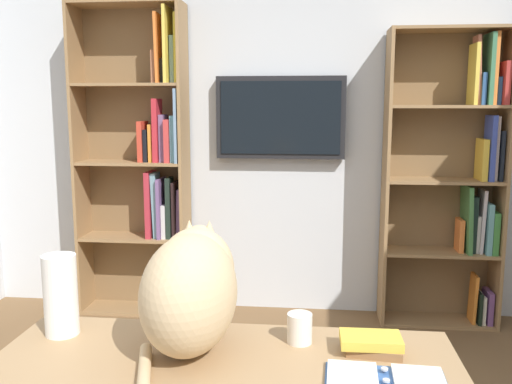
# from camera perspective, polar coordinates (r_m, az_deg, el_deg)

# --- Properties ---
(wall_back) EXTENTS (4.52, 0.06, 2.70)m
(wall_back) POSITION_cam_1_polar(r_m,az_deg,el_deg) (3.97, 3.01, 6.83)
(wall_back) COLOR silver
(wall_back) RESTS_ON ground
(bookshelf_left) EXTENTS (0.78, 0.28, 1.99)m
(bookshelf_left) POSITION_cam_1_polar(r_m,az_deg,el_deg) (3.95, 20.01, 1.33)
(bookshelf_left) COLOR #937047
(bookshelf_left) RESTS_ON ground
(bookshelf_right) EXTENTS (0.78, 0.28, 2.19)m
(bookshelf_right) POSITION_cam_1_polar(r_m,az_deg,el_deg) (4.00, -11.32, 2.80)
(bookshelf_right) COLOR #937047
(bookshelf_right) RESTS_ON ground
(wall_mounted_tv) EXTENTS (0.90, 0.07, 0.57)m
(wall_mounted_tv) POSITION_cam_1_polar(r_m,az_deg,el_deg) (3.89, 2.55, 7.68)
(wall_mounted_tv) COLOR black
(cat) EXTENTS (0.29, 0.58, 0.38)m
(cat) POSITION_cam_1_polar(r_m,az_deg,el_deg) (1.75, -6.70, -9.64)
(cat) COLOR #D1B284
(cat) RESTS_ON desk
(open_binder) EXTENTS (0.34, 0.23, 0.02)m
(open_binder) POSITION_cam_1_polar(r_m,az_deg,el_deg) (1.61, 13.31, -18.72)
(open_binder) COLOR #335999
(open_binder) RESTS_ON desk
(paper_towel_roll) EXTENTS (0.11, 0.11, 0.27)m
(paper_towel_roll) POSITION_cam_1_polar(r_m,az_deg,el_deg) (1.95, -19.55, -10.00)
(paper_towel_roll) COLOR white
(paper_towel_roll) RESTS_ON desk
(coffee_mug) EXTENTS (0.08, 0.08, 0.10)m
(coffee_mug) POSITION_cam_1_polar(r_m,az_deg,el_deg) (1.82, 4.53, -13.85)
(coffee_mug) COLOR white
(coffee_mug) RESTS_ON desk
(desk_book_stack) EXTENTS (0.19, 0.13, 0.06)m
(desk_book_stack) POSITION_cam_1_polar(r_m,az_deg,el_deg) (1.79, 11.93, -15.11)
(desk_book_stack) COLOR #996B42
(desk_book_stack) RESTS_ON desk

